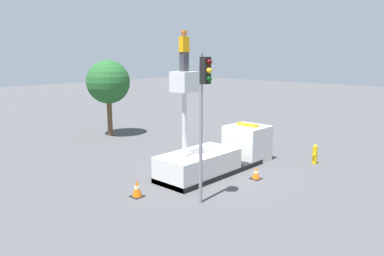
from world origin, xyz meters
The scene contains 8 objects.
ground_plane centered at (0.00, 0.00, 0.00)m, with size 120.00×120.00×0.00m, color #4C4C4F.
bucket_truck centered at (0.56, 0.00, 0.84)m, with size 7.19×2.12×5.12m.
worker centered at (-1.95, 0.00, 6.00)m, with size 0.40×0.26×1.75m.
traffic_light_pole centered at (-3.27, -2.30, 4.17)m, with size 0.34×0.57×5.93m.
fire_hydrant centered at (5.03, -3.10, 0.53)m, with size 0.51×0.27×1.07m.
traffic_cone_rear centered at (-4.61, 0.21, 0.35)m, with size 0.50×0.50×0.74m.
traffic_cone_curbside centered at (0.72, -2.17, 0.29)m, with size 0.49×0.49×0.61m.
tree_left_bg centered at (1.69, 11.09, 3.90)m, with size 3.10×3.10×5.48m.
Camera 1 is at (-13.91, -11.57, 5.87)m, focal length 35.00 mm.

